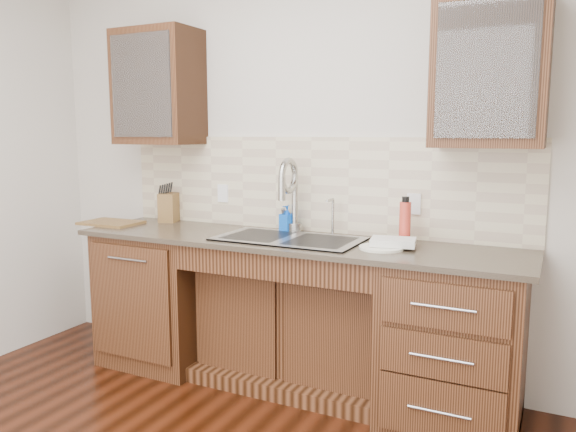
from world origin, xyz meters
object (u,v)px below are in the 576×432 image
at_px(water_bottle, 405,223).
at_px(plate, 381,248).
at_px(cutting_board, 111,223).
at_px(knife_block, 170,207).
at_px(soap_bottle, 287,219).

relative_size(water_bottle, plate, 0.99).
distance_m(water_bottle, cutting_board, 1.99).
xyz_separation_m(water_bottle, knife_block, (-1.69, 0.08, -0.02)).
relative_size(water_bottle, knife_block, 1.18).
height_order(knife_block, cutting_board, knife_block).
height_order(water_bottle, plate, water_bottle).
distance_m(plate, cutting_board, 1.90).
bearing_deg(knife_block, water_bottle, -20.63).
xyz_separation_m(plate, knife_block, (-1.62, 0.27, 0.09)).
bearing_deg(soap_bottle, knife_block, -163.30).
xyz_separation_m(soap_bottle, water_bottle, (0.76, -0.07, 0.04)).
bearing_deg(soap_bottle, cutting_board, -150.21).
height_order(soap_bottle, knife_block, knife_block).
height_order(soap_bottle, plate, soap_bottle).
xyz_separation_m(water_bottle, plate, (-0.08, -0.19, -0.11)).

